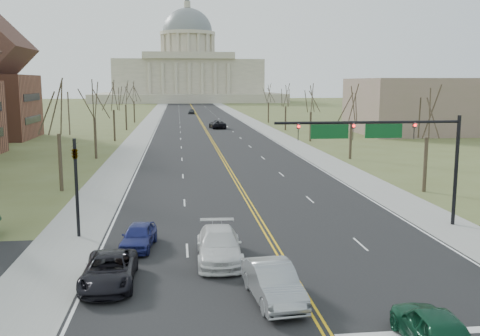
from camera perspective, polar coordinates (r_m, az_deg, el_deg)
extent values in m
plane|color=brown|center=(21.68, 8.76, -16.33)|extent=(600.00, 600.00, 0.00)
cube|color=black|center=(129.29, -4.22, 4.98)|extent=(20.00, 380.00, 0.01)
cube|color=black|center=(27.05, 5.35, -10.96)|extent=(120.00, 14.00, 0.01)
cube|color=gray|center=(129.34, -9.56, 4.89)|extent=(4.00, 380.00, 0.03)
cube|color=gray|center=(130.34, 1.07, 5.04)|extent=(4.00, 380.00, 0.03)
cube|color=gold|center=(129.28, -4.22, 4.99)|extent=(0.42, 380.00, 0.01)
cube|color=silver|center=(129.25, -8.59, 4.91)|extent=(0.15, 380.00, 0.01)
cube|color=silver|center=(130.06, 0.11, 5.04)|extent=(0.15, 380.00, 0.01)
cube|color=silver|center=(22.62, 22.27, -15.77)|extent=(9.50, 0.50, 0.01)
cube|color=beige|center=(268.99, -5.51, 7.53)|extent=(90.00, 60.00, 4.00)
cube|color=beige|center=(268.91, -5.54, 9.66)|extent=(70.00, 40.00, 16.00)
cube|color=beige|center=(248.70, -5.48, 11.90)|extent=(42.00, 3.00, 3.00)
cylinder|color=beige|center=(269.41, -5.59, 12.64)|extent=(24.00, 24.00, 12.00)
cylinder|color=beige|center=(269.92, -5.61, 14.08)|extent=(27.00, 27.00, 1.60)
ellipsoid|color=slate|center=(269.99, -5.61, 14.25)|extent=(24.00, 24.00, 22.80)
cylinder|color=beige|center=(271.46, -5.66, 16.96)|extent=(3.20, 3.20, 3.00)
sphere|color=slate|center=(271.78, -5.67, 17.44)|extent=(2.40, 2.40, 2.40)
cylinder|color=black|center=(37.38, 22.04, -0.28)|extent=(0.24, 0.24, 7.20)
cylinder|color=black|center=(34.54, 13.56, 4.76)|extent=(12.00, 0.18, 0.18)
imported|color=black|center=(35.72, 18.06, 3.81)|extent=(0.35, 0.40, 1.10)
sphere|color=#FF0C0C|center=(35.56, 18.19, 4.35)|extent=(0.18, 0.18, 0.18)
imported|color=black|center=(34.25, 11.95, 3.86)|extent=(0.35, 0.40, 1.10)
sphere|color=#FF0C0C|center=(34.08, 12.05, 4.42)|extent=(0.18, 0.18, 0.18)
imported|color=black|center=(33.31, 6.22, 3.85)|extent=(0.35, 0.40, 1.10)
sphere|color=#FF0C0C|center=(33.13, 6.29, 4.43)|extent=(0.18, 0.18, 0.18)
cube|color=#0C4C1E|center=(34.94, 15.07, 3.84)|extent=(2.40, 0.12, 0.90)
cube|color=#0C4C1E|center=(33.81, 9.53, 3.86)|extent=(2.40, 0.12, 0.90)
cylinder|color=black|center=(33.51, -17.03, -2.08)|extent=(0.20, 0.20, 6.00)
imported|color=black|center=(33.17, -17.21, 1.65)|extent=(0.32, 0.36, 0.99)
cylinder|color=#3B3023|center=(48.16, 19.16, 0.33)|extent=(0.32, 0.32, 4.68)
cylinder|color=#3B3023|center=(48.40, -18.62, 0.56)|extent=(0.32, 0.32, 4.95)
cylinder|color=#3B3023|center=(66.58, 11.72, 2.95)|extent=(0.32, 0.32, 4.68)
cylinder|color=#3B3023|center=(67.94, -15.17, 3.06)|extent=(0.32, 0.32, 4.95)
cylinder|color=#3B3023|center=(85.71, 7.53, 4.40)|extent=(0.32, 0.32, 4.68)
cylinder|color=#3B3023|center=(87.69, -13.26, 4.43)|extent=(0.32, 0.32, 4.95)
cylinder|color=#3B3023|center=(105.17, 4.88, 5.30)|extent=(0.32, 0.32, 4.68)
cylinder|color=#3B3023|center=(107.53, -12.05, 5.29)|extent=(0.32, 0.32, 4.95)
cylinder|color=#3B3023|center=(124.79, 3.05, 5.92)|extent=(0.32, 0.32, 4.68)
cylinder|color=#3B3023|center=(127.43, -11.22, 5.89)|extent=(0.32, 0.32, 4.95)
cube|color=black|center=(96.11, -21.18, 4.85)|extent=(0.10, 9.80, 1.20)
cube|color=black|center=(95.94, -21.31, 7.04)|extent=(0.10, 9.80, 1.20)
cube|color=#7B6A57|center=(105.22, 19.06, 6.30)|extent=(25.00, 20.00, 10.00)
imported|color=#0D3C26|center=(20.53, 19.95, -15.81)|extent=(2.19, 4.79, 1.59)
imported|color=gray|center=(23.39, 3.54, -12.08)|extent=(2.24, 5.09, 1.63)
imported|color=black|center=(25.77, -13.78, -10.55)|extent=(2.35, 5.08, 1.41)
imported|color=silver|center=(28.32, -2.24, -8.24)|extent=(2.47, 5.71, 1.64)
imported|color=navy|center=(30.89, -10.77, -7.13)|extent=(2.16, 4.32, 1.41)
imported|color=black|center=(109.28, -2.43, 4.69)|extent=(3.40, 6.26, 1.67)
imported|color=#44474A|center=(160.20, -5.20, 6.04)|extent=(2.16, 4.63, 1.53)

